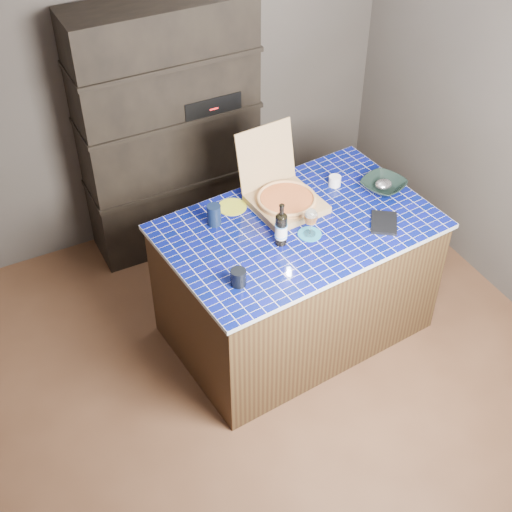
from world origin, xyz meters
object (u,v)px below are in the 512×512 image
dvd_case (384,223)px  bowl (383,185)px  wine_glass (311,217)px  pizza_box (284,197)px  mead_bottle (281,228)px  kitchen_island (296,279)px

dvd_case → bowl: (0.19, 0.28, 0.02)m
wine_glass → pizza_box: bearing=88.8°
wine_glass → mead_bottle: bearing=177.0°
mead_bottle → wine_glass: size_ratio=1.53×
mead_bottle → dvd_case: bearing=-11.1°
pizza_box → mead_bottle: size_ratio=1.86×
mead_bottle → bowl: 0.83m
mead_bottle → wine_glass: (0.18, -0.01, 0.02)m
dvd_case → bowl: bearing=91.5°
wine_glass → dvd_case: 0.46m
kitchen_island → bowl: 0.79m
mead_bottle → kitchen_island: bearing=29.1°
pizza_box → wine_glass: pizza_box is taller
kitchen_island → mead_bottle: 0.57m
mead_bottle → pizza_box: bearing=58.2°
pizza_box → dvd_case: (0.43, -0.43, -0.05)m
pizza_box → wine_glass: 0.32m
bowl → mead_bottle: bearing=-168.6°
kitchen_island → wine_glass: size_ratio=9.44×
pizza_box → bowl: pizza_box is taller
dvd_case → bowl: size_ratio=0.81×
kitchen_island → bowl: (0.63, 0.07, 0.46)m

